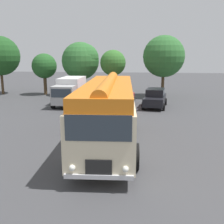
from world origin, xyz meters
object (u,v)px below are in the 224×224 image
at_px(car_near_left, 94,96).
at_px(car_mid_right, 155,98).
at_px(car_mid_left, 123,97).
at_px(box_van, 70,90).
at_px(vintage_bus, 109,109).

height_order(car_near_left, car_mid_right, same).
xyz_separation_m(car_mid_left, box_van, (-5.04, 0.29, 0.52)).
height_order(car_near_left, car_mid_left, same).
bearing_deg(car_near_left, box_van, -175.62).
xyz_separation_m(car_near_left, car_mid_right, (5.73, -0.69, 0.00)).
bearing_deg(car_mid_left, box_van, 176.69).
relative_size(car_mid_left, car_mid_right, 0.98).
height_order(car_near_left, box_van, box_van).
distance_m(car_mid_left, car_mid_right, 2.93).
distance_m(car_mid_right, box_van, 8.00).
bearing_deg(car_near_left, vintage_bus, -75.44).
bearing_deg(car_mid_right, box_van, 176.27).
relative_size(vintage_bus, car_near_left, 2.40).
height_order(car_mid_left, car_mid_right, same).
relative_size(vintage_bus, box_van, 1.77).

